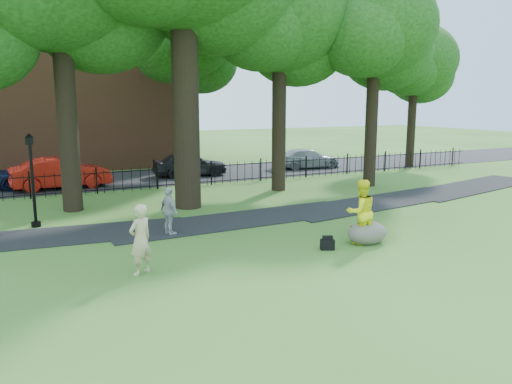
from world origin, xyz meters
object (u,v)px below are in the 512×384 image
woman (140,240)px  man (361,212)px  lamppost (33,182)px  red_sedan (61,173)px  boulder (367,231)px

woman → man: (6.96, -0.22, 0.09)m
lamppost → red_sedan: size_ratio=0.69×
woman → red_sedan: woman is taller
woman → lamppost: 7.09m
man → lamppost: lamppost is taller
woman → red_sedan: 14.78m
boulder → lamppost: 11.80m
man → lamppost: bearing=-30.1°
lamppost → red_sedan: lamppost is taller
man → red_sedan: bearing=-56.3°
woman → man: size_ratio=0.91×
lamppost → red_sedan: (1.61, 8.08, -0.85)m
woman → red_sedan: (-0.64, 14.76, -0.13)m
man → boulder: man is taller
lamppost → woman: bearing=-49.9°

